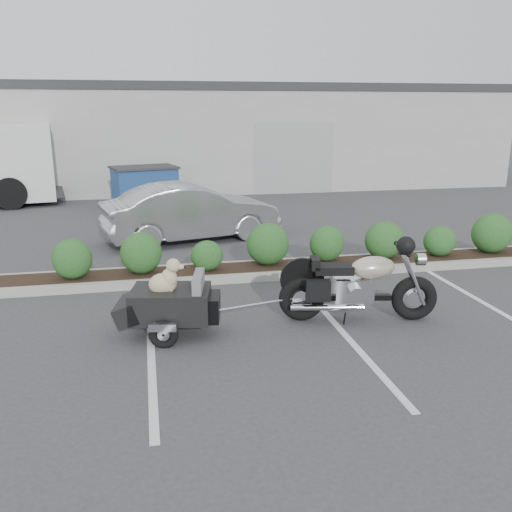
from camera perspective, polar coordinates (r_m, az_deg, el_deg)
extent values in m
plane|color=#38383A|center=(8.32, -0.66, -6.56)|extent=(90.00, 90.00, 0.00)
cube|color=#9E9E93|center=(10.53, 2.41, -1.39)|extent=(12.00, 1.00, 0.15)
cube|color=#9EA099|center=(24.65, -8.38, 12.60)|extent=(26.00, 10.00, 4.00)
torus|color=black|center=(8.17, 4.82, -4.50)|extent=(0.71, 0.30, 0.69)
torus|color=black|center=(8.50, 16.30, -4.28)|extent=(0.71, 0.30, 0.69)
cylinder|color=silver|center=(8.17, 4.82, -4.50)|extent=(0.31, 0.18, 0.29)
cylinder|color=silver|center=(8.50, 16.30, -4.28)|extent=(0.26, 0.15, 0.25)
cylinder|color=silver|center=(8.27, 16.22, -2.05)|extent=(0.45, 0.13, 0.91)
cylinder|color=silver|center=(8.46, 15.83, -1.64)|extent=(0.45, 0.13, 0.91)
cylinder|color=silver|center=(8.21, 15.12, 0.75)|extent=(0.17, 0.71, 0.03)
cylinder|color=silver|center=(8.34, 16.95, -0.35)|extent=(0.16, 0.20, 0.18)
sphere|color=black|center=(7.89, 15.49, 1.05)|extent=(0.31, 0.31, 0.27)
cube|color=silver|center=(8.23, 10.20, -3.41)|extent=(0.62, 0.45, 0.35)
cube|color=black|center=(8.29, 10.86, -4.28)|extent=(0.93, 0.27, 0.08)
ellipsoid|color=beige|center=(8.19, 12.22, -1.20)|extent=(0.74, 0.50, 0.34)
cube|color=black|center=(8.08, 8.16, -1.37)|extent=(0.61, 0.41, 0.12)
cube|color=black|center=(8.02, 6.23, -0.75)|extent=(0.18, 0.33, 0.16)
cylinder|color=silver|center=(8.06, 7.49, -5.39)|extent=(1.08, 0.29, 0.09)
cylinder|color=silver|center=(8.41, 7.14, -4.50)|extent=(1.08, 0.29, 0.09)
cube|color=black|center=(7.85, 6.55, -3.64)|extent=(0.37, 0.21, 0.31)
cube|color=black|center=(7.68, -8.93, -4.97)|extent=(1.20, 0.93, 0.43)
cube|color=slate|center=(7.54, -6.08, -3.01)|extent=(0.24, 0.65, 0.31)
cube|color=slate|center=(7.64, -8.58, -4.21)|extent=(0.83, 0.76, 0.04)
cube|color=black|center=(7.81, -13.04, -5.41)|extent=(0.52, 0.80, 0.38)
cube|color=black|center=(7.64, -4.62, -5.35)|extent=(0.30, 0.54, 0.35)
torus|color=black|center=(7.39, -9.70, -8.14)|extent=(0.41, 0.19, 0.40)
torus|color=black|center=(8.18, -8.79, -5.74)|extent=(0.41, 0.19, 0.40)
cube|color=silver|center=(7.30, -9.81, -7.41)|extent=(0.38, 0.15, 0.10)
cube|color=silver|center=(8.19, -8.78, -4.81)|extent=(0.38, 0.15, 0.10)
cylinder|color=black|center=(7.79, -9.22, -6.88)|extent=(0.21, 0.92, 0.04)
cylinder|color=silver|center=(7.65, -2.76, -5.86)|extent=(0.61, 0.15, 0.04)
ellipsoid|color=#C4B484|center=(7.58, -9.80, -2.93)|extent=(0.43, 0.33, 0.31)
ellipsoid|color=#C4B484|center=(7.54, -9.13, -2.34)|extent=(0.26, 0.25, 0.28)
sphere|color=#C4B484|center=(7.48, -8.72, -1.00)|extent=(0.23, 0.23, 0.20)
ellipsoid|color=#C4B484|center=(7.47, -8.02, -1.15)|extent=(0.16, 0.11, 0.07)
sphere|color=black|center=(7.47, -7.55, -1.15)|extent=(0.04, 0.04, 0.04)
ellipsoid|color=#C4B484|center=(7.43, -9.10, -0.97)|extent=(0.06, 0.05, 0.11)
ellipsoid|color=#C4B484|center=(7.53, -8.98, -0.73)|extent=(0.06, 0.05, 0.11)
cylinder|color=#C4B484|center=(7.54, -8.90, -3.90)|extent=(0.05, 0.05, 0.12)
cylinder|color=#C4B484|center=(7.66, -8.78, -3.60)|extent=(0.05, 0.05, 0.12)
imported|color=#AEAEB6|center=(13.11, -6.81, 4.61)|extent=(4.40, 2.44, 1.37)
cube|color=navy|center=(17.85, -11.62, 7.05)|extent=(2.15, 1.71, 1.26)
cube|color=#2D2D30|center=(17.77, -11.73, 9.13)|extent=(2.28, 1.84, 0.06)
cube|color=silver|center=(19.91, -23.88, 9.14)|extent=(2.62, 2.90, 2.47)
cube|color=black|center=(19.94, -23.78, 8.18)|extent=(0.42, 2.12, 1.12)
cylinder|color=black|center=(18.80, -24.44, 6.02)|extent=(1.05, 0.47, 1.01)
cylinder|color=black|center=(21.24, -24.08, 6.98)|extent=(1.05, 0.47, 1.01)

